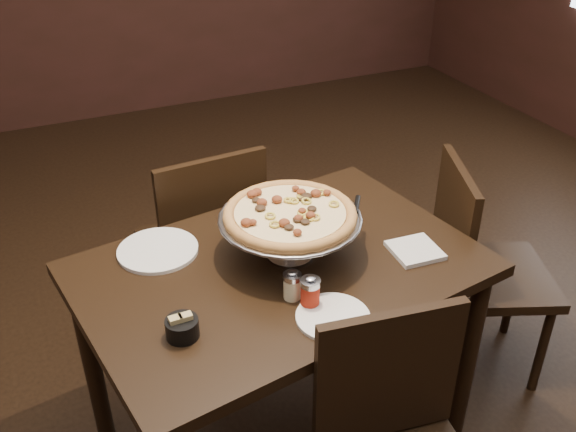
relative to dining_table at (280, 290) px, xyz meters
name	(u,v)px	position (x,y,z in m)	size (l,w,h in m)	color
room	(328,72)	(0.13, -0.04, 0.73)	(6.04, 7.04, 2.84)	black
dining_table	(280,290)	(0.00, 0.00, 0.00)	(1.36, 1.01, 0.78)	black
pizza_stand	(290,215)	(0.05, 0.03, 0.26)	(0.45, 0.45, 0.19)	#B3B3BA
parmesan_shaker	(292,285)	(-0.04, -0.17, 0.15)	(0.05, 0.05, 0.10)	#F1EEBC
pepper_flake_shaker	(310,292)	(0.00, -0.23, 0.15)	(0.06, 0.06, 0.10)	maroon
packet_caddy	(182,327)	(-0.38, -0.20, 0.13)	(0.09, 0.09, 0.07)	black
napkin_stack	(415,250)	(0.43, -0.12, 0.11)	(0.15, 0.15, 0.02)	silver
plate_left	(158,250)	(-0.34, 0.23, 0.11)	(0.26, 0.26, 0.01)	white
plate_near	(333,317)	(0.03, -0.30, 0.11)	(0.21, 0.21, 0.01)	white
serving_spatula	(357,206)	(0.27, 0.01, 0.25)	(0.14, 0.14, 0.02)	#B3B3BA
chair_far	(205,240)	(-0.07, 0.62, -0.16)	(0.47, 0.47, 0.94)	black
chair_side	(478,264)	(0.86, 0.03, -0.17)	(0.56, 0.56, 0.92)	black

